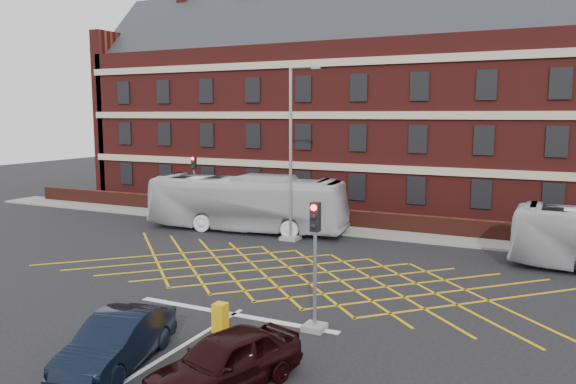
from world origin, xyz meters
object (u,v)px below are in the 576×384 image
at_px(car_maroon, 225,361).
at_px(traffic_light_far, 195,193).
at_px(traffic_light_near, 315,278).
at_px(car_navy, 117,341).
at_px(bus_left, 246,203).
at_px(street_lamp, 292,181).
at_px(utility_cabinet, 220,317).
at_px(direction_signs, 178,199).

height_order(car_maroon, traffic_light_far, traffic_light_far).
bearing_deg(traffic_light_near, car_navy, -129.40).
xyz_separation_m(bus_left, car_navy, (6.03, -17.79, -0.97)).
height_order(traffic_light_near, street_lamp, street_lamp).
height_order(street_lamp, utility_cabinet, street_lamp).
bearing_deg(bus_left, traffic_light_far, 63.46).
distance_m(street_lamp, direction_signs, 10.16).
xyz_separation_m(bus_left, utility_cabinet, (7.26, -14.37, -1.24)).
bearing_deg(street_lamp, car_navy, -81.66).
bearing_deg(traffic_light_near, direction_signs, 138.45).
bearing_deg(street_lamp, traffic_light_near, -61.51).
xyz_separation_m(traffic_light_far, street_lamp, (8.70, -3.00, 1.61)).
bearing_deg(traffic_light_far, utility_cabinet, -52.73).
height_order(car_navy, utility_cabinet, car_navy).
bearing_deg(street_lamp, traffic_light_far, 160.95).
bearing_deg(utility_cabinet, street_lamp, 105.50).
bearing_deg(utility_cabinet, traffic_light_near, 27.43).
xyz_separation_m(bus_left, traffic_light_far, (-5.12, 1.90, 0.05)).
xyz_separation_m(car_maroon, traffic_light_far, (-14.60, 19.51, 1.01)).
bearing_deg(traffic_light_near, car_maroon, -96.45).
distance_m(car_navy, car_maroon, 3.46).
xyz_separation_m(bus_left, direction_signs, (-6.08, 1.32, -0.33)).
bearing_deg(direction_signs, car_navy, -57.64).
height_order(traffic_light_near, utility_cabinet, traffic_light_near).
xyz_separation_m(car_navy, traffic_light_far, (-11.15, 19.69, 1.02)).
bearing_deg(street_lamp, utility_cabinet, -74.50).
bearing_deg(utility_cabinet, car_navy, -109.84).
relative_size(street_lamp, direction_signs, 4.38).
bearing_deg(car_navy, street_lamp, 86.23).
relative_size(traffic_light_near, traffic_light_far, 1.00).
xyz_separation_m(traffic_light_near, traffic_light_far, (-15.13, 14.85, 0.00)).
relative_size(car_navy, traffic_light_far, 1.05).
relative_size(car_maroon, direction_signs, 2.02).
relative_size(bus_left, traffic_light_far, 2.87).
relative_size(car_maroon, street_lamp, 0.46).
distance_m(car_maroon, traffic_light_near, 4.80).
distance_m(traffic_light_near, direction_signs, 21.50).
distance_m(traffic_light_far, direction_signs, 1.19).
relative_size(bus_left, utility_cabinet, 12.93).
bearing_deg(bus_left, car_maroon, -157.87).
distance_m(car_navy, traffic_light_far, 22.65).
relative_size(traffic_light_far, utility_cabinet, 4.50).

